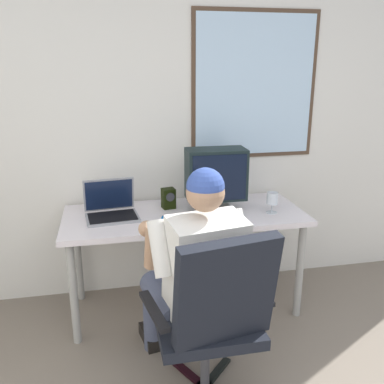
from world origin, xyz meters
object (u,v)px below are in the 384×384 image
at_px(office_chair, 215,311).
at_px(desk_speaker, 168,198).
at_px(wine_glass, 272,199).
at_px(crt_monitor, 216,175).
at_px(desk, 185,223).
at_px(laptop, 111,207).
at_px(cd_case, 172,220).
at_px(person_seated, 195,271).

height_order(office_chair, desk_speaker, office_chair).
bearing_deg(wine_glass, crt_monitor, 159.60).
bearing_deg(office_chair, wine_glass, 53.29).
xyz_separation_m(desk, wine_glass, (0.59, -0.12, 0.17)).
bearing_deg(desk, laptop, 174.67).
relative_size(crt_monitor, laptop, 1.18).
height_order(office_chair, cd_case, office_chair).
relative_size(office_chair, person_seated, 0.80).
xyz_separation_m(laptop, cd_case, (0.39, -0.17, -0.06)).
relative_size(wine_glass, desk_speaker, 1.01).
distance_m(person_seated, desk_speaker, 0.83).
bearing_deg(desk, wine_glass, -11.10).
height_order(office_chair, crt_monitor, crt_monitor).
distance_m(person_seated, wine_glass, 0.90).
relative_size(desk, office_chair, 1.65).
xyz_separation_m(office_chair, desk_speaker, (-0.06, 1.08, 0.25)).
distance_m(person_seated, laptop, 0.86).
distance_m(crt_monitor, wine_glass, 0.42).
relative_size(office_chair, laptop, 2.70).
bearing_deg(desk, person_seated, -95.96).
bearing_deg(wine_glass, person_seated, -139.08).
bearing_deg(wine_glass, cd_case, -179.15).
bearing_deg(cd_case, crt_monitor, 23.56).
bearing_deg(person_seated, wine_glass, 40.92).
bearing_deg(desk, desk_speaker, 126.55).
height_order(wine_glass, desk_speaker, wine_glass).
xyz_separation_m(person_seated, crt_monitor, (0.30, 0.71, 0.34)).
bearing_deg(wine_glass, office_chair, -126.71).
relative_size(wine_glass, cd_case, 0.84).
height_order(office_chair, laptop, office_chair).
distance_m(desk_speaker, cd_case, 0.26).
relative_size(laptop, wine_glass, 2.52).
distance_m(crt_monitor, laptop, 0.75).
bearing_deg(crt_monitor, laptop, 177.93).
bearing_deg(desk_speaker, cd_case, -94.36).
xyz_separation_m(office_chair, laptop, (-0.47, 1.00, 0.24)).
bearing_deg(desk, office_chair, -91.82).
height_order(wine_glass, cd_case, wine_glass).
xyz_separation_m(desk, office_chair, (-0.03, -0.95, -0.10)).
relative_size(desk, desk_speaker, 11.37).
relative_size(desk, laptop, 4.47).
bearing_deg(desk_speaker, laptop, -168.94).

